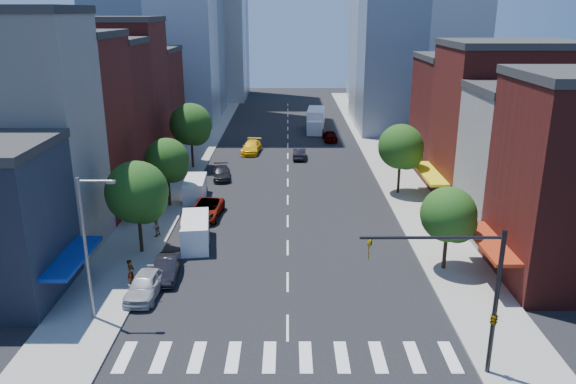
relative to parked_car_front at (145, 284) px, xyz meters
name	(u,v)px	position (x,y,z in m)	size (l,w,h in m)	color
ground	(288,328)	(9.50, -4.03, -0.82)	(220.00, 220.00, 0.00)	black
sidewalk_left	(190,159)	(-3.00, 35.97, -0.75)	(5.00, 120.00, 0.15)	gray
sidewalk_right	(385,159)	(22.00, 35.97, -0.75)	(5.00, 120.00, 0.15)	gray
crosswalk	(288,357)	(9.50, -7.03, -0.82)	(19.00, 3.00, 0.01)	silver
bldg_left_1	(11,138)	(-11.50, 7.97, 8.18)	(12.00, 8.00, 18.00)	beige
bldg_left_2	(56,129)	(-11.50, 16.47, 7.18)	(12.00, 9.00, 16.00)	#5E1916
bldg_left_3	(89,117)	(-11.50, 24.97, 6.68)	(12.00, 8.00, 15.00)	#4C1613
bldg_left_4	(112,96)	(-11.50, 33.47, 7.68)	(12.00, 9.00, 17.00)	#5E1916
bldg_left_5	(134,101)	(-11.50, 42.97, 5.68)	(12.00, 10.00, 13.00)	#4C1613
bldg_right_1	(542,166)	(30.50, 10.97, 5.18)	(12.00, 8.00, 12.00)	beige
bldg_right_2	(504,127)	(30.50, 19.97, 6.68)	(12.00, 10.00, 15.00)	#5E1916
bldg_right_3	(471,118)	(30.50, 29.97, 5.68)	(12.00, 10.00, 13.00)	#4C1613
traffic_signal	(485,304)	(19.44, -8.53, 3.33)	(7.24, 2.24, 8.00)	black
streetlight	(88,241)	(-2.31, -3.03, 4.45)	(2.25, 0.25, 9.00)	slate
tree_left_near	(139,195)	(-1.85, 6.90, 4.04)	(4.80, 4.80, 7.30)	black
tree_left_mid	(168,162)	(-1.85, 17.90, 3.70)	(4.20, 4.20, 6.65)	black
tree_left_far	(192,126)	(-1.85, 31.90, 4.38)	(5.00, 5.00, 7.75)	black
tree_right_near	(451,217)	(21.15, 3.90, 3.36)	(4.00, 4.00, 6.20)	black
tree_right_far	(402,149)	(21.15, 21.90, 4.04)	(4.60, 4.60, 7.20)	black
parked_car_front	(145,284)	(0.00, 0.00, 0.00)	(1.95, 4.84, 1.65)	#ABABB0
parked_car_second	(166,268)	(0.86, 2.64, -0.09)	(1.55, 4.44, 1.46)	black
parked_car_third	(206,209)	(2.00, 14.98, -0.05)	(2.58, 5.60, 1.56)	#999999
parked_car_rear	(222,173)	(2.00, 27.41, -0.14)	(1.93, 4.74, 1.37)	black
cargo_van_near	(195,232)	(2.02, 8.52, 0.31)	(2.81, 5.59, 2.29)	white
cargo_van_far	(195,189)	(0.14, 20.28, 0.23)	(2.28, 5.12, 2.14)	white
taxi	(251,147)	(4.62, 39.68, -0.03)	(2.22, 5.47, 1.59)	yellow
traffic_car_oncoming	(299,153)	(11.00, 36.57, -0.12)	(1.48, 4.26, 1.40)	black
traffic_car_far	(330,136)	(15.66, 46.87, -0.04)	(1.85, 4.61, 1.57)	#999999
box_truck	(316,121)	(13.91, 54.00, 0.81)	(3.27, 8.75, 3.45)	silver
pedestrian_near	(131,272)	(-1.29, 1.32, 0.25)	(0.68, 0.44, 1.86)	#999999
pedestrian_far	(156,227)	(-1.57, 10.12, 0.10)	(0.75, 0.59, 1.55)	#999999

